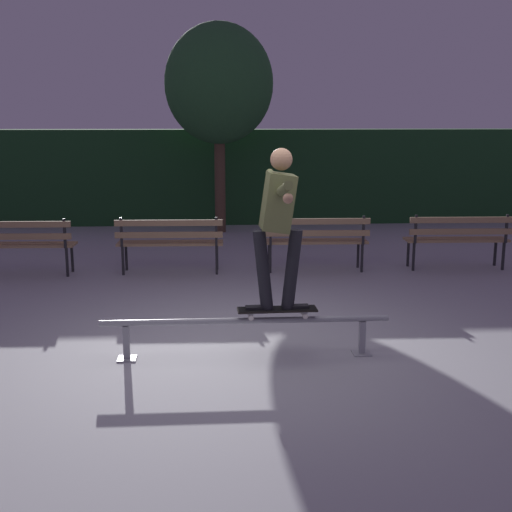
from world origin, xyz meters
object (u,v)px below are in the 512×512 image
park_bench_left_center (170,239)px  skateboarder (278,215)px  park_bench_right_center (316,237)px  park_bench_leftmost (19,241)px  park_bench_rightmost (458,236)px  skateboard (277,310)px  tree_behind_benches (219,84)px  grind_rail (246,326)px

park_bench_left_center → skateboarder: bearing=-70.8°
park_bench_right_center → skateboarder: bearing=-104.6°
park_bench_leftmost → park_bench_rightmost: same height
park_bench_left_center → park_bench_right_center: (2.23, 0.00, 0.00)m
skateboard → park_bench_rightmost: size_ratio=0.49×
skateboard → park_bench_rightmost: (3.18, 3.66, 0.06)m
park_bench_left_center → tree_behind_benches: tree_behind_benches is taller
tree_behind_benches → park_bench_left_center: bearing=-102.2°
park_bench_leftmost → tree_behind_benches: size_ratio=0.38×
grind_rail → park_bench_rightmost: size_ratio=1.76×
tree_behind_benches → skateboard: bearing=-86.4°
skateboarder → park_bench_right_center: skateboarder is taller
park_bench_rightmost → tree_behind_benches: bearing=134.1°
park_bench_leftmost → park_bench_left_center: bearing=0.0°
park_bench_rightmost → skateboarder: bearing=-131.0°
grind_rail → skateboarder: 1.14m
skateboarder → park_bench_left_center: 3.97m
grind_rail → park_bench_left_center: size_ratio=1.76×
skateboard → skateboarder: bearing=1.8°
park_bench_left_center → park_bench_leftmost: bearing=180.0°
park_bench_leftmost → park_bench_left_center: same height
grind_rail → park_bench_right_center: 3.88m
park_bench_left_center → park_bench_right_center: size_ratio=1.00×
park_bench_leftmost → tree_behind_benches: tree_behind_benches is taller
park_bench_left_center → park_bench_rightmost: size_ratio=1.00×
skateboard → park_bench_left_center: 3.88m
park_bench_leftmost → tree_behind_benches: bearing=51.0°
park_bench_leftmost → skateboarder: bearing=-46.3°
park_bench_right_center → tree_behind_benches: size_ratio=0.38×
skateboarder → park_bench_left_center: skateboarder is taller
skateboard → park_bench_right_center: park_bench_right_center is taller
skateboard → park_bench_right_center: 3.78m
skateboarder → park_bench_left_center: bearing=109.2°
park_bench_left_center → tree_behind_benches: (0.81, 3.75, 2.45)m
skateboard → skateboarder: (0.00, 0.00, 0.94)m
skateboarder → tree_behind_benches: tree_behind_benches is taller
grind_rail → tree_behind_benches: 7.88m
skateboard → park_bench_right_center: size_ratio=0.49×
skateboard → tree_behind_benches: size_ratio=0.19×
skateboard → skateboarder: skateboarder is taller
park_bench_leftmost → park_bench_right_center: same height
park_bench_leftmost → park_bench_right_center: bearing=0.0°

